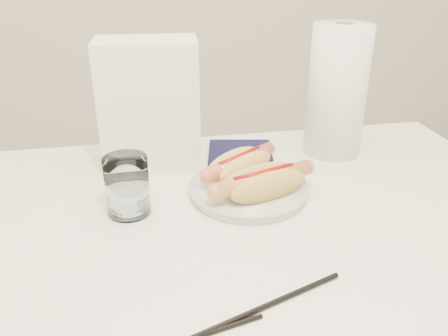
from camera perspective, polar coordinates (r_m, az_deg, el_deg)
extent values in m
cube|color=white|center=(0.78, -0.21, -8.49)|extent=(1.20, 0.80, 0.04)
cylinder|color=silver|center=(1.43, 19.16, -10.58)|extent=(0.04, 0.04, 0.71)
cylinder|color=silver|center=(0.86, 3.01, -2.82)|extent=(0.26, 0.26, 0.02)
ellipsoid|color=#EBBF5E|center=(0.88, 2.70, 0.16)|extent=(0.14, 0.11, 0.05)
ellipsoid|color=#EBBF5E|center=(0.90, 1.18, 0.78)|extent=(0.14, 0.11, 0.05)
ellipsoid|color=#EBBF5E|center=(0.90, 1.92, -0.16)|extent=(0.13, 0.12, 0.03)
cylinder|color=#DD6F4E|center=(0.89, 1.94, 0.82)|extent=(0.16, 0.12, 0.03)
cylinder|color=#990A05|center=(0.88, 1.95, 1.48)|extent=(0.10, 0.07, 0.01)
ellipsoid|color=gold|center=(0.81, 5.55, -2.24)|extent=(0.16, 0.09, 0.05)
ellipsoid|color=gold|center=(0.83, 4.18, -1.25)|extent=(0.16, 0.09, 0.05)
ellipsoid|color=gold|center=(0.83, 4.82, -2.48)|extent=(0.15, 0.10, 0.03)
cylinder|color=#D87C4C|center=(0.82, 4.87, -1.32)|extent=(0.19, 0.09, 0.03)
cylinder|color=#990A05|center=(0.81, 4.90, -0.56)|extent=(0.12, 0.05, 0.01)
cylinder|color=white|center=(0.81, -11.82, -2.14)|extent=(0.08, 0.08, 0.10)
cylinder|color=black|center=(0.62, 5.25, -16.52)|extent=(0.23, 0.09, 0.01)
cube|color=white|center=(0.95, -9.12, 7.66)|extent=(0.20, 0.12, 0.26)
cube|color=#101134|center=(1.03, 2.00, 1.87)|extent=(0.16, 0.16, 0.01)
cylinder|color=white|center=(1.03, 13.74, 9.18)|extent=(0.16, 0.16, 0.28)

